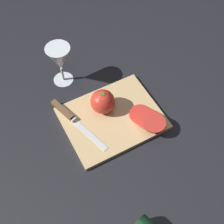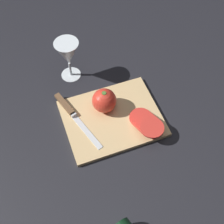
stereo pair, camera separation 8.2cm
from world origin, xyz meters
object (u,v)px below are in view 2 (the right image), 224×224
object	(u,v)px
whole_tomato	(104,101)
knife	(69,110)
tomato_slice_stack_near	(146,122)
wine_glass	(68,55)

from	to	relation	value
whole_tomato	knife	size ratio (longest dim) A/B	0.33
whole_tomato	tomato_slice_stack_near	xyz separation A→B (m)	(-0.11, 0.12, -0.02)
wine_glass	knife	size ratio (longest dim) A/B	0.63
wine_glass	whole_tomato	xyz separation A→B (m)	(-0.06, 0.20, -0.05)
wine_glass	tomato_slice_stack_near	world-z (taller)	wine_glass
wine_glass	tomato_slice_stack_near	xyz separation A→B (m)	(-0.17, 0.31, -0.08)
whole_tomato	tomato_slice_stack_near	size ratio (longest dim) A/B	0.59
wine_glass	knife	distance (m)	0.19
whole_tomato	wine_glass	bearing A→B (deg)	-71.66
tomato_slice_stack_near	knife	bearing A→B (deg)	-33.11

